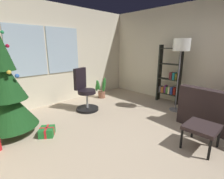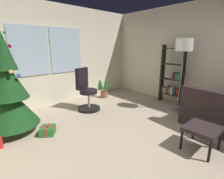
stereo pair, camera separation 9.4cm
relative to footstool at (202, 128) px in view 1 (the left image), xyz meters
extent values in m
cube|color=#BCA88D|center=(-0.46, 0.44, -0.39)|extent=(4.76, 6.37, 0.10)
cube|color=beige|center=(-0.46, 3.67, 1.00)|extent=(4.76, 0.10, 2.66)
cube|color=silver|center=(-1.29, 3.61, 1.13)|extent=(0.90, 0.03, 1.20)
cube|color=silver|center=(-0.34, 3.61, 1.13)|extent=(0.90, 0.03, 1.20)
cube|color=beige|center=(1.98, 0.44, 1.00)|extent=(0.10, 6.37, 2.66)
cube|color=#2C2121|center=(1.08, 0.56, 0.16)|extent=(0.91, 0.23, 0.20)
cube|color=#B12E1B|center=(0.81, 0.40, 0.23)|extent=(0.22, 0.42, 0.41)
cube|color=#2C2121|center=(0.00, 0.00, 0.02)|extent=(0.51, 0.46, 0.06)
cylinder|color=black|center=(-0.22, -0.20, -0.17)|extent=(0.04, 0.04, 0.33)
cylinder|color=black|center=(0.22, -0.20, -0.17)|extent=(0.04, 0.04, 0.33)
cylinder|color=black|center=(-0.22, 0.20, -0.17)|extent=(0.04, 0.04, 0.33)
cylinder|color=black|center=(0.22, 0.20, -0.17)|extent=(0.04, 0.04, 0.33)
cylinder|color=#4C331E|center=(-2.02, 2.55, -0.26)|extent=(0.12, 0.12, 0.16)
cone|color=#17421A|center=(-2.02, 2.55, 0.17)|extent=(0.90, 0.90, 0.69)
cone|color=#17421A|center=(-2.02, 2.55, 0.68)|extent=(0.65, 0.65, 0.69)
cone|color=#17421A|center=(-2.02, 2.55, 1.19)|extent=(0.40, 0.40, 0.69)
sphere|color=gold|center=(-1.99, 2.33, 0.84)|extent=(0.07, 0.07, 0.07)
sphere|color=blue|center=(-1.87, 2.37, 0.76)|extent=(0.07, 0.07, 0.07)
sphere|color=#1E8C4C|center=(-1.96, 2.49, 1.46)|extent=(0.05, 0.05, 0.05)
sphere|color=#B21433|center=(-1.90, 2.59, 1.24)|extent=(0.06, 0.06, 0.06)
cube|color=#1E722D|center=(-1.60, 2.06, -0.26)|extent=(0.35, 0.35, 0.15)
cube|color=red|center=(-1.60, 2.06, -0.26)|extent=(0.19, 0.24, 0.16)
cube|color=red|center=(-1.60, 2.06, -0.26)|extent=(0.22, 0.18, 0.16)
cylinder|color=black|center=(-0.34, 2.57, -0.31)|extent=(0.56, 0.56, 0.06)
cylinder|color=#B2B2B7|center=(-0.34, 2.57, -0.06)|extent=(0.05, 0.05, 0.42)
cylinder|color=black|center=(-0.34, 2.57, 0.15)|extent=(0.44, 0.44, 0.09)
cube|color=black|center=(-0.40, 2.75, 0.46)|extent=(0.40, 0.21, 0.53)
cube|color=#252720|center=(1.71, 1.17, 0.47)|extent=(0.18, 0.04, 1.62)
cube|color=#252720|center=(1.71, 1.77, 0.47)|extent=(0.18, 0.04, 1.62)
cube|color=#252720|center=(1.71, 1.47, -0.09)|extent=(0.18, 0.56, 0.02)
cube|color=#252720|center=(1.71, 1.47, 0.34)|extent=(0.18, 0.56, 0.02)
cube|color=#252720|center=(1.71, 1.47, 0.76)|extent=(0.18, 0.56, 0.02)
cube|color=#252720|center=(1.71, 1.47, 1.18)|extent=(0.18, 0.56, 0.02)
cube|color=maroon|center=(1.73, 1.26, 0.03)|extent=(0.13, 0.06, 0.20)
cube|color=navy|center=(1.72, 1.34, 0.03)|extent=(0.15, 0.06, 0.20)
cube|color=beige|center=(1.72, 1.41, 0.03)|extent=(0.16, 0.05, 0.21)
cube|color=#3F7634|center=(1.73, 1.48, 0.02)|extent=(0.14, 0.08, 0.18)
cube|color=#7C347C|center=(1.73, 1.55, 0.04)|extent=(0.13, 0.04, 0.22)
cube|color=#C2672B|center=(1.71, 1.61, 0.01)|extent=(0.17, 0.07, 0.16)
cube|color=#4C4B52|center=(1.73, 1.70, 0.01)|extent=(0.14, 0.06, 0.17)
cube|color=olive|center=(1.73, 1.25, 0.44)|extent=(0.14, 0.05, 0.17)
cube|color=teal|center=(1.71, 1.31, 0.45)|extent=(0.16, 0.06, 0.19)
cube|color=maroon|center=(1.71, 1.39, 0.45)|extent=(0.17, 0.07, 0.20)
cylinder|color=slate|center=(1.25, 1.00, -0.32)|extent=(0.28, 0.28, 0.03)
cylinder|color=slate|center=(1.25, 1.00, 0.41)|extent=(0.03, 0.03, 1.44)
cylinder|color=white|center=(1.25, 1.00, 1.27)|extent=(0.38, 0.38, 0.28)
cylinder|color=brown|center=(0.60, 3.11, -0.23)|extent=(0.22, 0.22, 0.21)
ellipsoid|color=#29752C|center=(0.62, 3.30, 0.03)|extent=(0.13, 0.20, 0.35)
ellipsoid|color=#29752C|center=(0.52, 3.22, 0.04)|extent=(0.15, 0.21, 0.35)
ellipsoid|color=#29752C|center=(0.63, 3.02, 0.09)|extent=(0.16, 0.16, 0.46)
camera|label=1|loc=(-2.62, -0.70, 1.24)|focal=26.40mm
camera|label=2|loc=(-2.55, -0.76, 1.24)|focal=26.40mm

